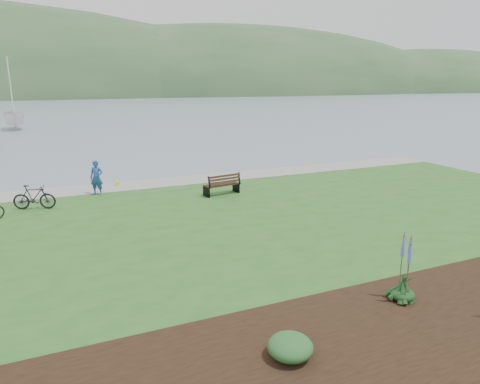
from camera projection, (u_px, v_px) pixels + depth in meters
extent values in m
plane|color=slate|center=(238.00, 222.00, 18.66)|extent=(600.00, 600.00, 0.00)
cube|color=#25551E|center=(258.00, 232.00, 16.84)|extent=(34.00, 20.00, 0.40)
cube|color=gray|center=(191.00, 180.00, 24.69)|extent=(34.00, 2.20, 0.03)
cube|color=black|center=(221.00, 185.00, 21.53)|extent=(1.85, 0.90, 0.06)
cube|color=black|center=(225.00, 179.00, 21.17)|extent=(1.78, 0.46, 0.55)
cube|color=black|center=(206.00, 192.00, 21.14)|extent=(0.16, 0.61, 0.49)
cube|color=black|center=(236.00, 187.00, 22.04)|extent=(0.16, 0.61, 0.49)
imported|color=navy|center=(96.00, 175.00, 21.31)|extent=(0.89, 0.78, 2.05)
imported|color=black|center=(34.00, 197.00, 19.00)|extent=(1.06, 1.91, 1.10)
imported|color=silver|center=(16.00, 129.00, 54.24)|extent=(11.58, 11.75, 28.26)
cube|color=yellow|center=(118.00, 183.00, 23.35)|extent=(0.19, 0.27, 0.28)
ellipsoid|color=#133416|center=(402.00, 294.00, 11.08)|extent=(0.62, 0.62, 0.31)
cone|color=#494CA9|center=(407.00, 255.00, 10.81)|extent=(0.32, 0.32, 1.88)
ellipsoid|color=#1E4C21|center=(290.00, 347.00, 8.76)|extent=(0.95, 0.95, 0.48)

